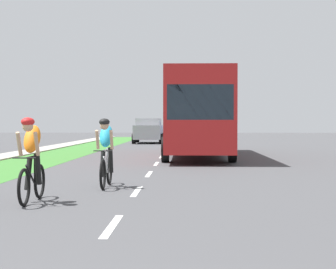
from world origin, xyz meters
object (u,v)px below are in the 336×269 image
(cyclist_lead, at_px, (32,159))
(cyclist_trailing, at_px, (106,152))
(bus_red, at_px, (197,111))
(pickup_blue, at_px, (192,130))
(suv_silver, at_px, (149,130))
(sedan_white, at_px, (190,129))

(cyclist_lead, distance_m, cyclist_trailing, 2.69)
(cyclist_trailing, bearing_deg, bus_red, 78.81)
(cyclist_lead, distance_m, pickup_blue, 42.15)
(bus_red, bearing_deg, cyclist_trailing, -101.19)
(suv_silver, bearing_deg, cyclist_trailing, -88.23)
(cyclist_lead, bearing_deg, suv_silver, 89.67)
(pickup_blue, bearing_deg, cyclist_lead, -94.79)
(cyclist_lead, xyz_separation_m, suv_silver, (0.17, 29.99, 0.14))
(cyclist_trailing, relative_size, pickup_blue, 0.34)
(sedan_white, bearing_deg, cyclist_trailing, -92.61)
(cyclist_trailing, xyz_separation_m, bus_red, (2.32, 11.76, 1.17))
(cyclist_lead, relative_size, bus_red, 0.15)
(pickup_blue, bearing_deg, cyclist_trailing, -93.61)
(cyclist_trailing, bearing_deg, cyclist_lead, -112.36)
(cyclist_lead, distance_m, sedan_white, 54.23)
(bus_red, relative_size, suv_silver, 2.47)
(bus_red, relative_size, pickup_blue, 2.27)
(cyclist_lead, relative_size, sedan_white, 0.40)
(cyclist_trailing, distance_m, suv_silver, 27.51)
(cyclist_lead, height_order, sedan_white, cyclist_lead)
(bus_red, height_order, suv_silver, bus_red)
(bus_red, distance_m, suv_silver, 16.09)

